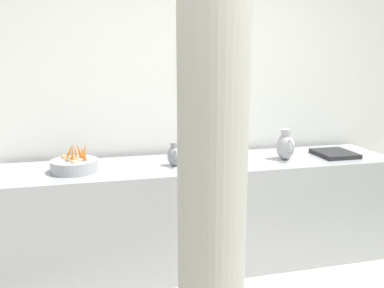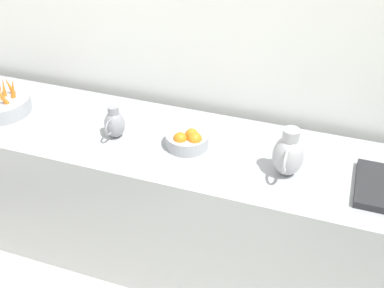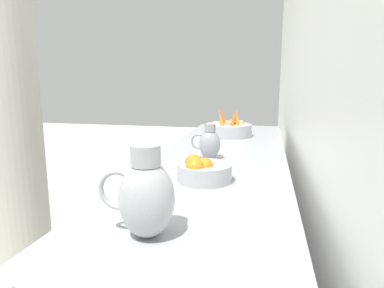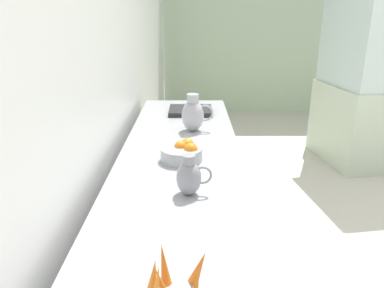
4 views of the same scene
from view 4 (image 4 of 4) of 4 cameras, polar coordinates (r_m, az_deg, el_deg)
The scene contains 6 objects.
tile_wall_left at distance 2.28m, azimuth -13.70°, elevation 15.94°, with size 0.10×7.93×3.00m, color white.
prep_counter at distance 2.09m, azimuth -1.75°, elevation -15.14°, with size 0.70×3.20×0.86m, color #9EA0A5.
orange_bowl at distance 2.01m, azimuth -1.31°, elevation -1.30°, with size 0.23×0.23×0.11m.
metal_pitcher_tall at distance 2.49m, azimuth 0.31°, elevation 4.56°, with size 0.21×0.15×0.25m.
metal_pitcher_short at distance 1.62m, azimuth -0.30°, elevation -5.08°, with size 0.16×0.11×0.19m.
counter_sink_basin at distance 2.97m, azimuth -0.10°, elevation 5.17°, with size 0.34×0.30×0.04m, color #232326.
Camera 4 is at (-1.42, -1.85, 1.63)m, focal length 34.61 mm.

